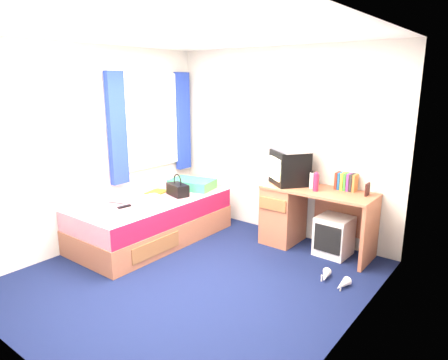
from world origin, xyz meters
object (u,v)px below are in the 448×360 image
Objects in this scene: vcr at (291,147)px; pink_water_bottle at (316,183)px; towel at (152,201)px; crt_tv at (289,168)px; pillow at (192,184)px; handbag at (178,189)px; storage_cube at (334,236)px; picture_frame at (367,189)px; white_heels at (334,280)px; desk at (297,213)px; water_bottle at (117,200)px; colour_swatch_fan at (106,211)px; aerosol_can at (312,181)px; remote_control at (124,207)px; magazine at (157,192)px; bed at (152,220)px.

pink_water_bottle is (0.39, -0.09, -0.36)m from vcr.
vcr reaches higher than towel.
pillow is at bearing -128.90° from crt_tv.
handbag is 0.50m from towel.
picture_frame reaches higher than storage_cube.
white_heels is (0.92, -0.68, -0.92)m from crt_tv.
pink_water_bottle reaches higher than white_heels.
desk reaches higher than water_bottle.
handbag reaches higher than desk.
aerosol_can is at bearing 43.33° from colour_swatch_fan.
remote_control is 0.48× the size of white_heels.
pillow reaches higher than remote_control.
pillow is 0.87m from towel.
desk is at bearing 38.45° from water_bottle.
handbag is at bearing 78.96° from colour_swatch_fan.
magazine reaches higher than colour_swatch_fan.
vcr is 2.19m from water_bottle.
bed reaches higher than white_heels.
vcr is at bearing 90.00° from crt_tv.
storage_cube is 0.96m from crt_tv.
crt_tv is 1.64× the size of handbag.
magazine is (-0.16, 0.25, 0.28)m from bed.
handbag is (-1.54, -0.67, -0.22)m from aerosol_can.
water_bottle is at bearing -147.37° from pink_water_bottle.
magazine is at bearing -118.68° from vcr.
handbag is at bearing -157.64° from storage_cube.
white_heels is at bearing -1.52° from vcr.
remote_control is at bearing -84.62° from handbag.
crt_tv reaches higher than remote_control.
water_bottle is (-1.99, -1.27, -0.27)m from pink_water_bottle.
aerosol_can is at bearing 48.87° from remote_control.
vcr is 1.77m from towel.
pink_water_bottle is 0.90× the size of colour_swatch_fan.
picture_frame is 0.46× the size of towel.
colour_swatch_fan is at bearing -157.60° from white_heels.
aerosol_can is at bearing 132.41° from white_heels.
colour_swatch_fan is at bearing -95.49° from vcr.
colour_swatch_fan is 0.23m from remote_control.
crt_tv is 3.52× the size of remote_control.
bed is 12.50× the size of remote_control.
crt_tv is at bearing 35.76° from bed.
pink_water_bottle is 0.99× the size of water_bottle.
vcr reaches higher than magazine.
pink_water_bottle is (1.78, 0.91, 0.58)m from bed.
colour_swatch_fan reaches higher than bed.
storage_cube is 2.30× the size of water_bottle.
colour_swatch_fan is at bearing -133.23° from desk.
magazine is at bearing 98.13° from colour_swatch_fan.
vcr is 2.09m from remote_control.
picture_frame is (0.92, 0.08, -0.39)m from vcr.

